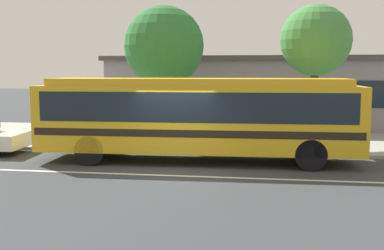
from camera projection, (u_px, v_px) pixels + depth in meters
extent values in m
plane|color=#373B3F|center=(174.00, 170.00, 14.91)|extent=(120.00, 120.00, 0.00)
cube|color=#9BA092|center=(202.00, 138.00, 21.61)|extent=(60.00, 8.00, 0.12)
cube|color=silver|center=(169.00, 175.00, 14.13)|extent=(56.00, 0.16, 0.01)
cube|color=gold|center=(198.00, 118.00, 16.11)|extent=(10.89, 2.74, 2.20)
cube|color=gold|center=(198.00, 82.00, 15.97)|extent=(10.02, 2.43, 0.24)
cube|color=#19232D|center=(198.00, 105.00, 16.06)|extent=(10.24, 2.75, 0.97)
cube|color=black|center=(198.00, 129.00, 16.16)|extent=(10.67, 2.76, 0.24)
cube|color=#19232D|center=(360.00, 106.00, 15.42)|extent=(0.19, 2.12, 1.05)
cylinder|color=black|center=(303.00, 144.00, 16.84)|extent=(1.01, 0.31, 1.00)
cylinder|color=black|center=(311.00, 155.00, 14.74)|extent=(1.01, 0.31, 1.00)
cylinder|color=black|center=(109.00, 141.00, 17.69)|extent=(1.01, 0.31, 1.00)
cylinder|color=black|center=(90.00, 150.00, 15.59)|extent=(1.01, 0.31, 1.00)
cylinder|color=black|center=(12.00, 142.00, 18.48)|extent=(0.65, 0.26, 0.64)
cylinder|color=#343635|center=(107.00, 134.00, 19.41)|extent=(0.14, 0.14, 0.84)
cylinder|color=#343635|center=(103.00, 134.00, 19.39)|extent=(0.14, 0.14, 0.84)
cylinder|color=#3877C4|center=(104.00, 116.00, 19.32)|extent=(0.42, 0.42, 0.59)
sphere|color=tan|center=(104.00, 106.00, 19.27)|extent=(0.24, 0.24, 0.24)
cylinder|color=gray|center=(296.00, 120.00, 17.71)|extent=(0.08, 0.08, 2.29)
cube|color=yellow|center=(297.00, 95.00, 17.60)|extent=(0.07, 0.44, 0.56)
cylinder|color=brown|center=(165.00, 106.00, 20.96)|extent=(0.26, 0.26, 2.84)
sphere|color=#2E7437|center=(164.00, 46.00, 20.65)|extent=(3.50, 3.50, 3.50)
cylinder|color=brown|center=(314.00, 106.00, 18.80)|extent=(0.31, 0.31, 3.21)
sphere|color=#428841|center=(316.00, 40.00, 18.50)|extent=(2.78, 2.78, 2.78)
cube|color=gray|center=(276.00, 94.00, 26.36)|extent=(17.64, 6.63, 3.61)
cube|color=#19232D|center=(277.00, 94.00, 23.06)|extent=(16.23, 0.04, 1.30)
cube|color=#46403C|center=(276.00, 59.00, 26.13)|extent=(18.04, 7.03, 0.24)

